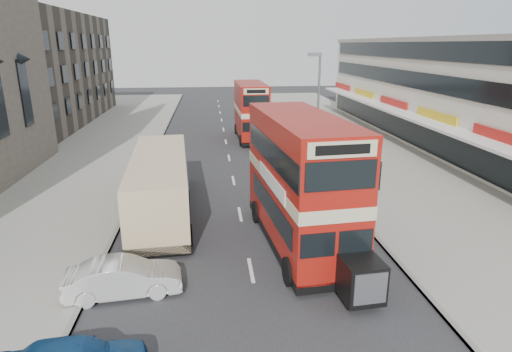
# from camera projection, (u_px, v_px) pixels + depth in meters

# --- Properties ---
(ground) EXTENTS (160.00, 160.00, 0.00)m
(ground) POSITION_uv_depth(u_px,v_px,m) (256.00, 298.00, 15.47)
(ground) COLOR #28282B
(ground) RESTS_ON ground
(road_surface) EXTENTS (12.00, 90.00, 0.01)m
(road_surface) POSITION_uv_depth(u_px,v_px,m) (229.00, 158.00, 34.47)
(road_surface) COLOR #28282B
(road_surface) RESTS_ON ground
(pavement_right) EXTENTS (12.00, 90.00, 0.15)m
(pavement_right) POSITION_uv_depth(u_px,v_px,m) (374.00, 153.00, 35.70)
(pavement_right) COLOR gray
(pavement_right) RESTS_ON ground
(pavement_left) EXTENTS (12.00, 90.00, 0.15)m
(pavement_left) POSITION_uv_depth(u_px,v_px,m) (73.00, 161.00, 33.21)
(pavement_left) COLOR gray
(pavement_left) RESTS_ON ground
(kerb_left) EXTENTS (0.20, 90.00, 0.16)m
(kerb_left) POSITION_uv_depth(u_px,v_px,m) (151.00, 159.00, 33.82)
(kerb_left) COLOR gray
(kerb_left) RESTS_ON ground
(kerb_right) EXTENTS (0.20, 90.00, 0.16)m
(kerb_right) POSITION_uv_depth(u_px,v_px,m) (304.00, 155.00, 35.09)
(kerb_right) COLOR gray
(kerb_right) RESTS_ON ground
(brick_terrace) EXTENTS (14.00, 28.00, 12.00)m
(brick_terrace) POSITION_uv_depth(u_px,v_px,m) (20.00, 70.00, 47.54)
(brick_terrace) COLOR #66594C
(brick_terrace) RESTS_ON ground
(commercial_row) EXTENTS (9.90, 46.20, 9.30)m
(commercial_row) POSITION_uv_depth(u_px,v_px,m) (459.00, 93.00, 37.07)
(commercial_row) COLOR beige
(commercial_row) RESTS_ON ground
(street_lamp) EXTENTS (1.00, 0.20, 8.12)m
(street_lamp) POSITION_uv_depth(u_px,v_px,m) (317.00, 100.00, 31.85)
(street_lamp) COLOR slate
(street_lamp) RESTS_ON ground
(bus_main) EXTENTS (3.69, 10.35, 5.66)m
(bus_main) POSITION_uv_depth(u_px,v_px,m) (301.00, 182.00, 18.77)
(bus_main) COLOR black
(bus_main) RESTS_ON ground
(bus_second) EXTENTS (2.66, 9.25, 5.09)m
(bus_second) POSITION_uv_depth(u_px,v_px,m) (251.00, 111.00, 40.58)
(bus_second) COLOR black
(bus_second) RESTS_ON ground
(coach) EXTENTS (3.53, 11.21, 2.93)m
(coach) POSITION_uv_depth(u_px,v_px,m) (160.00, 183.00, 22.74)
(coach) COLOR black
(coach) RESTS_ON ground
(car_left_front) EXTENTS (4.22, 1.88, 1.35)m
(car_left_front) POSITION_uv_depth(u_px,v_px,m) (124.00, 278.00, 15.51)
(car_left_front) COLOR silver
(car_left_front) RESTS_ON ground
(car_right_a) EXTENTS (4.99, 2.27, 1.42)m
(car_right_a) POSITION_uv_depth(u_px,v_px,m) (303.00, 155.00, 32.57)
(car_right_a) COLOR #A31010
(car_right_a) RESTS_ON ground
(car_right_b) EXTENTS (4.95, 2.46, 1.35)m
(car_right_b) POSITION_uv_depth(u_px,v_px,m) (290.00, 149.00, 34.42)
(car_right_b) COLOR #D84B15
(car_right_b) RESTS_ON ground
(car_right_c) EXTENTS (3.62, 1.74, 1.19)m
(car_right_c) POSITION_uv_depth(u_px,v_px,m) (270.00, 122.00, 47.17)
(car_right_c) COLOR #5A83B4
(car_right_c) RESTS_ON ground
(pedestrian_near) EXTENTS (0.69, 0.50, 1.81)m
(pedestrian_near) POSITION_uv_depth(u_px,v_px,m) (364.00, 167.00, 28.09)
(pedestrian_near) COLOR gray
(pedestrian_near) RESTS_ON pavement_right
(cyclist) EXTENTS (0.72, 1.79, 2.31)m
(cyclist) POSITION_uv_depth(u_px,v_px,m) (271.00, 144.00, 35.71)
(cyclist) COLOR gray
(cyclist) RESTS_ON ground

